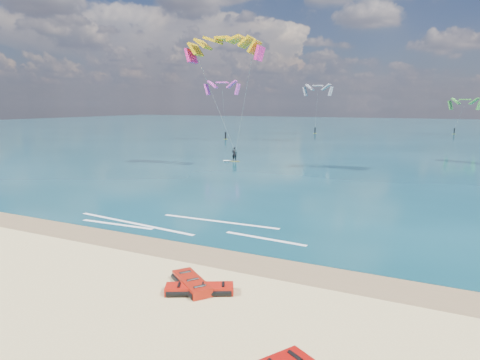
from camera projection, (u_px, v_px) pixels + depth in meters
name	position (u px, v px, depth m)	size (l,w,h in m)	color
ground	(329.00, 159.00, 53.99)	(320.00, 320.00, 0.00)	tan
wet_sand_strip	(139.00, 243.00, 21.28)	(320.00, 2.40, 0.01)	brown
sea	(392.00, 130.00, 110.56)	(320.00, 200.00, 0.04)	#0B343F
packed_kite_left	(200.00, 293.00, 15.65)	(2.66, 1.00, 0.36)	red
packed_kite_mid	(192.00, 287.00, 16.13)	(2.48, 1.12, 0.41)	#A5190B
kitesurfer_main	(230.00, 98.00, 45.80)	(9.39, 9.07, 14.60)	yellow
shoreline_foam	(177.00, 225.00, 24.21)	(14.52, 3.61, 0.01)	white
distant_kites	(384.00, 113.00, 81.35)	(63.17, 38.34, 10.72)	#A29FA8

